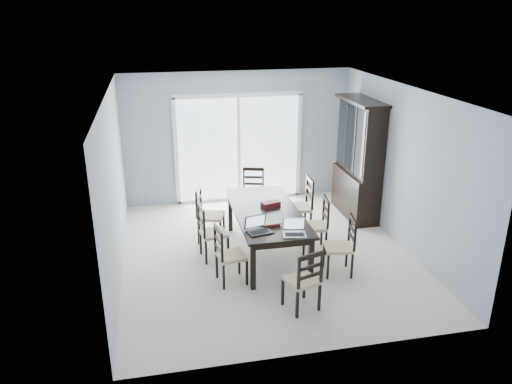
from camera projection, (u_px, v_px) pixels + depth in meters
floor at (266, 254)px, 8.03m from camera, size 5.00×5.00×0.00m
ceiling at (267, 91)px, 7.12m from camera, size 5.00×5.00×0.00m
back_wall at (238, 137)px, 9.87m from camera, size 4.50×0.02×2.60m
wall_left at (114, 188)px, 7.14m from camera, size 0.02×5.00×2.60m
wall_right at (403, 168)px, 8.01m from camera, size 0.02×5.00×2.60m
balcony at (231, 185)px, 11.26m from camera, size 4.50×2.00×0.10m
railing at (224, 148)px, 11.96m from camera, size 4.50×0.06×1.10m
dining_table at (266, 215)px, 7.80m from camera, size 1.00×2.20×0.75m
china_hutch at (358, 160)px, 9.19m from camera, size 0.50×1.38×2.20m
sliding_door at (239, 148)px, 9.92m from camera, size 2.52×0.05×2.18m
chair_left_near at (225, 249)px, 7.01m from camera, size 0.44×0.43×1.01m
chair_left_mid at (208, 227)px, 7.69m from camera, size 0.45×0.44×1.04m
chair_left_far at (205, 208)px, 8.31m from camera, size 0.52×0.51×1.09m
chair_right_near at (345, 239)px, 7.27m from camera, size 0.46×0.45×1.03m
chair_right_mid at (319, 219)px, 7.97m from camera, size 0.45×0.44×1.05m
chair_right_far at (303, 199)px, 8.59m from camera, size 0.47×0.46×1.16m
chair_end_near at (306, 275)px, 6.34m from camera, size 0.48×0.49×1.02m
chair_end_far at (253, 187)px, 9.31m from camera, size 0.50×0.50×1.07m
laptop_dark at (259, 229)px, 7.00m from camera, size 0.37×0.30×0.22m
laptop_silver at (295, 232)px, 6.92m from camera, size 0.36×0.28×0.22m
book_stack at (271, 223)px, 7.28m from camera, size 0.30×0.24×0.05m
cell_phone at (271, 233)px, 7.00m from camera, size 0.10×0.06×0.01m
game_box at (271, 204)px, 7.93m from camera, size 0.32×0.22×0.07m
hot_tub at (207, 163)px, 11.04m from camera, size 2.09×1.92×0.97m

